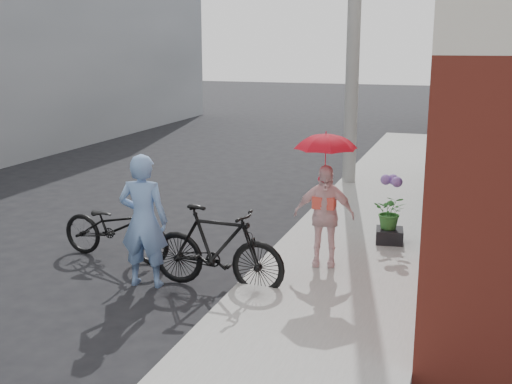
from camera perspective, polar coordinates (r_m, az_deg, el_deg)
The scene contains 11 objects.
ground at distance 8.92m, azimuth -6.12°, elevation -7.21°, with size 80.00×80.00×0.00m, color black.
sidewalk at distance 10.15m, azimuth 9.59°, elevation -4.41°, with size 2.20×24.00×0.12m, color gray.
curb at distance 10.38m, azimuth 3.25°, elevation -3.84°, with size 0.12×24.00×0.12m, color #9E9E99.
utility_pole at distance 13.79m, azimuth 8.71°, elevation 14.76°, with size 0.28×0.28×7.00m, color #9E9E99.
officer at distance 8.33m, azimuth -9.96°, elevation -2.55°, with size 0.63×0.42×1.74m, color #6F91C5.
bike_left at distance 9.54m, azimuth -12.37°, elevation -3.10°, with size 0.63×1.80×0.95m, color black.
bike_right at distance 8.19m, azimuth -3.48°, elevation -5.00°, with size 0.51×1.82×1.09m, color black.
kimono_woman at distance 8.72m, azimuth 6.06°, elevation -2.08°, with size 0.81×0.34×1.39m, color #F6CECF.
parasol at distance 8.50m, azimuth 6.23°, elevation 4.73°, with size 0.80×0.80×0.70m, color red.
planter at distance 9.98m, azimuth 11.77°, elevation -3.81°, with size 0.40×0.40×0.21m, color black.
potted_plant at distance 9.88m, azimuth 11.88°, elevation -1.74°, with size 0.48×0.42×0.53m, color #33722D.
Camera 1 is at (3.55, -7.57, 3.12)m, focal length 45.00 mm.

